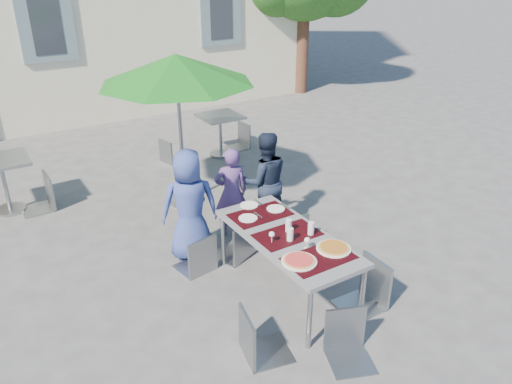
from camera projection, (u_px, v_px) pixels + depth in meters
ground at (230, 320)px, 5.30m from camera, size 90.00×90.00×0.00m
dining_table at (287, 239)px, 5.45m from camera, size 0.80×1.85×0.76m
pizza_near_left at (299, 261)px, 4.94m from camera, size 0.36×0.36×0.03m
pizza_near_right at (334, 248)px, 5.15m from camera, size 0.36×0.36×0.03m
glassware at (295, 231)px, 5.34m from camera, size 0.52×0.46×0.15m
place_settings at (258, 210)px, 5.93m from camera, size 0.66×0.50×0.01m
child_0 at (190, 205)px, 6.14m from camera, size 0.82×0.66×1.44m
child_1 at (231, 192)px, 6.69m from camera, size 0.52×0.41×1.26m
child_2 at (265, 181)px, 6.83m from camera, size 0.77×0.58×1.41m
chair_0 at (197, 233)px, 5.89m from camera, size 0.47×0.48×0.93m
chair_1 at (237, 218)px, 6.14m from camera, size 0.57×0.57×0.98m
chair_2 at (292, 210)px, 6.43m from camera, size 0.43×0.44×0.91m
chair_3 at (257, 309)px, 4.58m from camera, size 0.52×0.51×0.97m
chair_4 at (371, 258)px, 5.29m from camera, size 0.47×0.46×1.02m
chair_5 at (351, 310)px, 4.60m from camera, size 0.53×0.53×0.92m
patio_umbrella at (176, 71)px, 6.96m from camera, size 2.24×2.24×2.28m
cafe_table_0 at (2, 174)px, 7.30m from camera, size 0.78×0.78×0.84m
bg_chair_r_0 at (38, 172)px, 7.39m from camera, size 0.47×0.47×1.02m
cafe_table_1 at (220, 127)px, 9.43m from camera, size 0.75×0.75×0.80m
bg_chair_l_1 at (169, 137)px, 9.13m from camera, size 0.46×0.46×0.85m
bg_chair_r_1 at (240, 121)px, 9.84m from camera, size 0.45×0.44×0.92m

